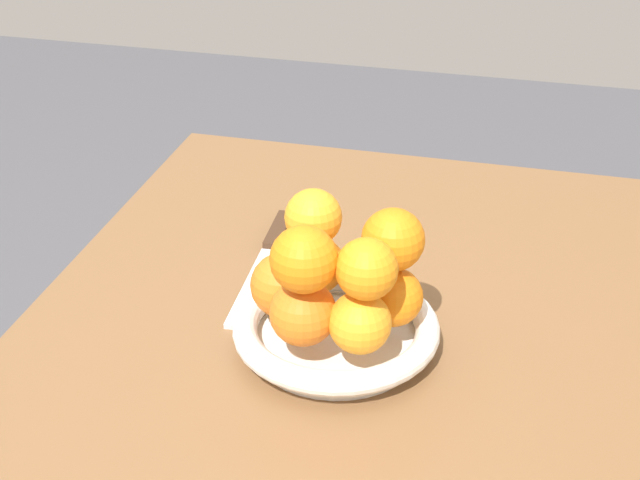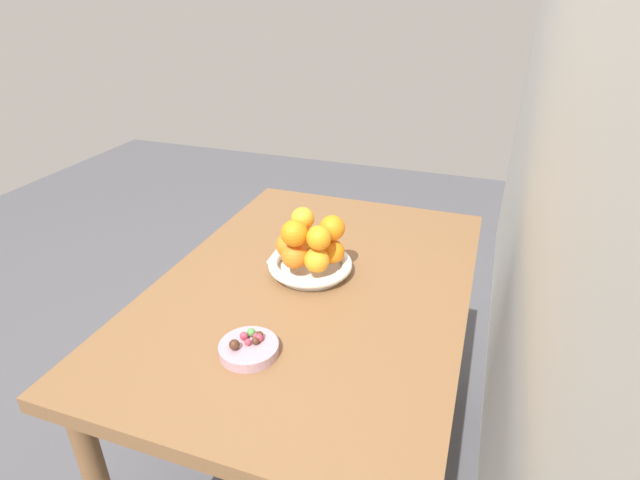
% 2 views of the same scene
% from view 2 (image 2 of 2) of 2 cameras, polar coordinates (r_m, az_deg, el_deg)
% --- Properties ---
extents(ground_plane, '(6.00, 6.00, 0.00)m').
position_cam_2_polar(ground_plane, '(1.78, -0.58, -25.45)').
color(ground_plane, '#4C4C51').
extents(wall_back, '(4.00, 0.05, 2.50)m').
position_cam_2_polar(wall_back, '(1.03, 28.42, 14.97)').
color(wall_back, silver).
rests_on(wall_back, ground_plane).
extents(dining_table, '(1.10, 0.76, 0.74)m').
position_cam_2_polar(dining_table, '(1.31, -0.71, -8.11)').
color(dining_table, brown).
rests_on(dining_table, ground_plane).
extents(fruit_bowl, '(0.22, 0.22, 0.04)m').
position_cam_2_polar(fruit_bowl, '(1.29, -1.11, -2.94)').
color(fruit_bowl, white).
rests_on(fruit_bowl, dining_table).
extents(candy_dish, '(0.12, 0.12, 0.02)m').
position_cam_2_polar(candy_dish, '(1.05, -8.13, -12.21)').
color(candy_dish, '#B28C99').
rests_on(candy_dish, dining_table).
extents(orange_0, '(0.06, 0.06, 0.06)m').
position_cam_2_polar(orange_0, '(1.31, 0.75, -0.09)').
color(orange_0, orange).
rests_on(orange_0, fruit_bowl).
extents(orange_1, '(0.06, 0.06, 0.06)m').
position_cam_2_polar(orange_1, '(1.32, -1.80, 0.15)').
color(orange_1, orange).
rests_on(orange_1, fruit_bowl).
extents(orange_2, '(0.07, 0.07, 0.07)m').
position_cam_2_polar(orange_2, '(1.28, -3.54, -0.62)').
color(orange_2, orange).
rests_on(orange_2, fruit_bowl).
extents(orange_3, '(0.07, 0.07, 0.07)m').
position_cam_2_polar(orange_3, '(1.24, -2.90, -1.79)').
color(orange_3, orange).
rests_on(orange_3, fruit_bowl).
extents(orange_4, '(0.06, 0.06, 0.06)m').
position_cam_2_polar(orange_4, '(1.22, -0.38, -2.32)').
color(orange_4, orange).
rests_on(orange_4, fruit_bowl).
extents(orange_5, '(0.06, 0.06, 0.06)m').
position_cam_2_polar(orange_5, '(1.26, 1.44, -1.34)').
color(orange_5, orange).
rests_on(orange_5, fruit_bowl).
extents(orange_6, '(0.06, 0.06, 0.06)m').
position_cam_2_polar(orange_6, '(1.19, -0.15, 0.23)').
color(orange_6, orange).
rests_on(orange_6, orange_4).
extents(orange_7, '(0.06, 0.06, 0.06)m').
position_cam_2_polar(orange_7, '(1.29, -2.00, 2.45)').
color(orange_7, orange).
rests_on(orange_7, orange_1).
extents(orange_8, '(0.07, 0.07, 0.07)m').
position_cam_2_polar(orange_8, '(1.20, -2.96, 0.78)').
color(orange_8, orange).
rests_on(orange_8, orange_3).
extents(orange_9, '(0.06, 0.06, 0.06)m').
position_cam_2_polar(orange_9, '(1.23, 1.40, 1.38)').
color(orange_9, orange).
rests_on(orange_9, orange_5).
extents(candy_ball_0, '(0.02, 0.02, 0.02)m').
position_cam_2_polar(candy_ball_0, '(1.05, -6.94, -10.76)').
color(candy_ball_0, '#472819').
rests_on(candy_ball_0, candy_dish).
extents(candy_ball_1, '(0.02, 0.02, 0.02)m').
position_cam_2_polar(candy_ball_1, '(1.04, -7.01, -11.04)').
color(candy_ball_1, '#C6384C').
rests_on(candy_ball_1, candy_dish).
extents(candy_ball_2, '(0.01, 0.01, 0.01)m').
position_cam_2_polar(candy_ball_2, '(1.04, -8.25, -11.47)').
color(candy_ball_2, '#C6384C').
rests_on(candy_ball_2, candy_dish).
extents(candy_ball_3, '(0.02, 0.02, 0.02)m').
position_cam_2_polar(candy_ball_3, '(1.05, -8.70, -10.79)').
color(candy_ball_3, '#C6384C').
rests_on(candy_ball_3, candy_dish).
extents(candy_ball_4, '(0.02, 0.02, 0.02)m').
position_cam_2_polar(candy_ball_4, '(1.03, -9.76, -11.71)').
color(candy_ball_4, '#472819').
rests_on(candy_ball_4, candy_dish).
extents(candy_ball_5, '(0.01, 0.01, 0.01)m').
position_cam_2_polar(candy_ball_5, '(1.05, -7.30, -10.87)').
color(candy_ball_5, '#C6384C').
rests_on(candy_ball_5, candy_dish).
extents(candy_ball_6, '(0.02, 0.02, 0.02)m').
position_cam_2_polar(candy_ball_6, '(1.06, -7.89, -10.40)').
color(candy_ball_6, '#4C9947').
rests_on(candy_ball_6, candy_dish).
extents(candy_ball_7, '(0.02, 0.02, 0.02)m').
position_cam_2_polar(candy_ball_7, '(1.04, -7.38, -11.36)').
color(candy_ball_7, '#472819').
rests_on(candy_ball_7, candy_dish).
extents(knife, '(0.26, 0.03, 0.01)m').
position_cam_2_polar(knife, '(1.47, -3.52, 0.30)').
color(knife, '#3F2819').
rests_on(knife, dining_table).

